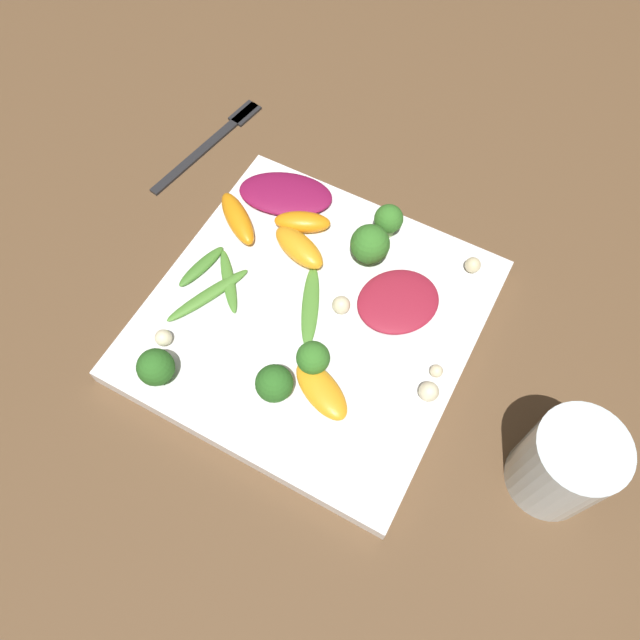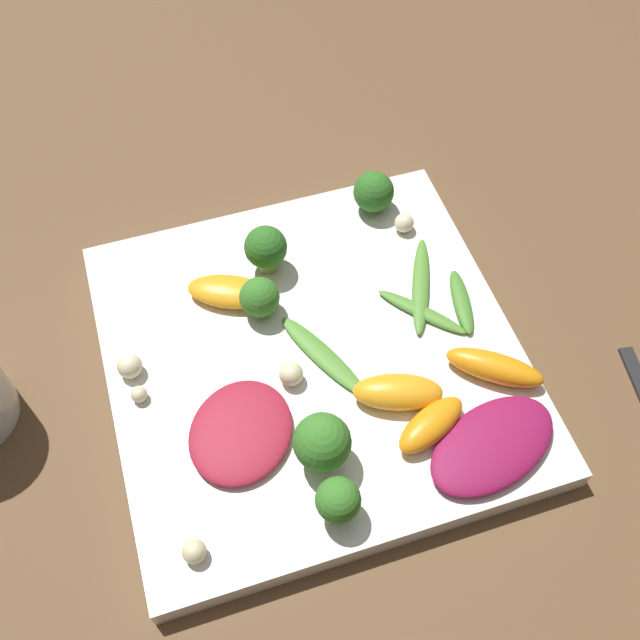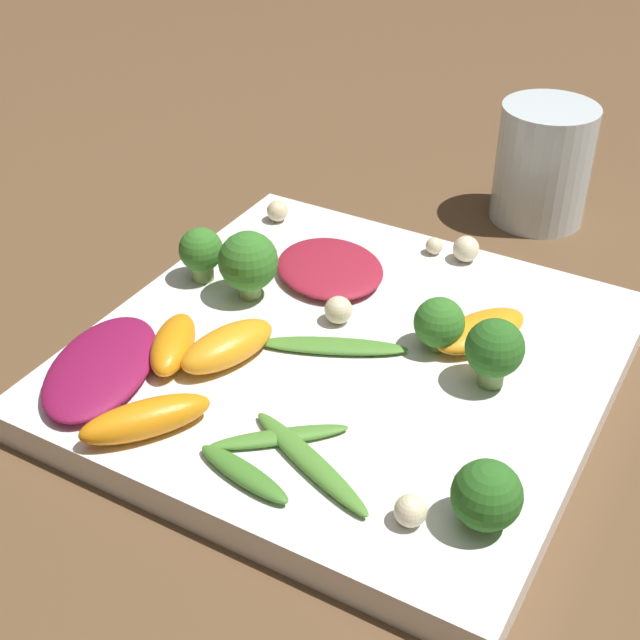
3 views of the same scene
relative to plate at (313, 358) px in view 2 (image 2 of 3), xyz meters
name	(u,v)px [view 2 (image 2 of 3)]	position (x,y,z in m)	size (l,w,h in m)	color
ground_plane	(313,365)	(0.00, 0.00, -0.01)	(2.40, 2.40, 0.00)	brown
plate	(313,358)	(0.00, 0.00, 0.00)	(0.31, 0.31, 0.02)	white
radicchio_leaf_0	(241,432)	(0.05, -0.07, 0.02)	(0.11, 0.11, 0.01)	maroon
radicchio_leaf_1	(493,445)	(0.11, 0.10, 0.02)	(0.09, 0.12, 0.01)	maroon
orange_segment_0	(431,425)	(0.09, 0.06, 0.02)	(0.05, 0.06, 0.02)	orange
orange_segment_1	(398,392)	(0.06, 0.05, 0.02)	(0.05, 0.07, 0.02)	orange
orange_segment_2	(495,367)	(0.06, 0.12, 0.02)	(0.06, 0.07, 0.02)	orange
orange_segment_3	(230,292)	(-0.07, -0.05, 0.02)	(0.06, 0.07, 0.02)	orange
broccoli_floret_0	(374,192)	(-0.12, 0.09, 0.03)	(0.03, 0.03, 0.04)	#7A9E51
broccoli_floret_1	(322,443)	(0.09, -0.02, 0.04)	(0.04, 0.04, 0.05)	#84AD5B
broccoli_floret_2	(266,248)	(-0.09, -0.01, 0.03)	(0.03, 0.03, 0.04)	#84AD5B
broccoli_floret_3	(260,298)	(-0.05, -0.03, 0.03)	(0.03, 0.03, 0.03)	#84AD5B
broccoli_floret_4	(338,501)	(0.13, -0.02, 0.03)	(0.03, 0.03, 0.04)	#84AD5B
arugula_sprig_0	(323,355)	(0.01, 0.01, 0.01)	(0.09, 0.05, 0.01)	#518E33
arugula_sprig_1	(461,302)	(-0.01, 0.13, 0.01)	(0.06, 0.03, 0.01)	#47842D
arugula_sprig_2	(421,285)	(-0.03, 0.10, 0.01)	(0.09, 0.05, 0.01)	#518E33
arugula_sprig_3	(422,312)	(-0.01, 0.09, 0.01)	(0.07, 0.06, 0.01)	#518E33
macadamia_nut_0	(291,374)	(0.02, -0.02, 0.02)	(0.02, 0.02, 0.02)	beige
macadamia_nut_1	(139,396)	(0.00, -0.13, 0.02)	(0.01, 0.01, 0.01)	beige
macadamia_nut_2	(404,223)	(-0.09, 0.11, 0.02)	(0.02, 0.02, 0.02)	beige
macadamia_nut_3	(130,366)	(-0.02, -0.13, 0.02)	(0.02, 0.02, 0.02)	beige
macadamia_nut_4	(194,551)	(0.12, -0.12, 0.02)	(0.02, 0.02, 0.02)	beige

